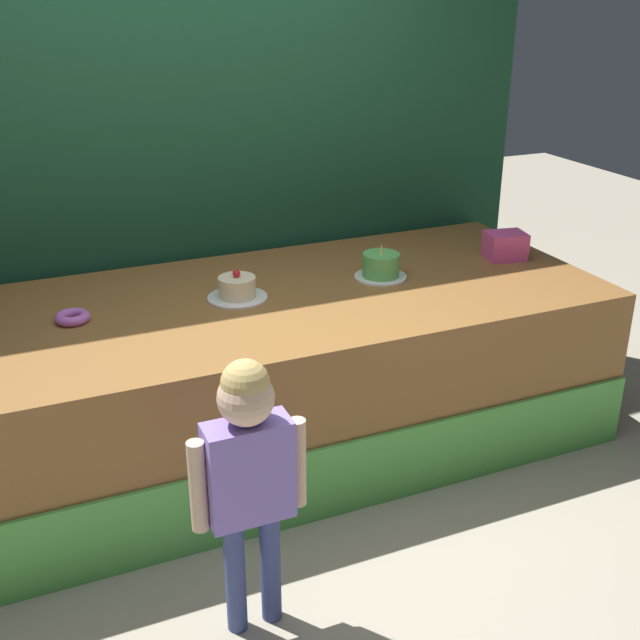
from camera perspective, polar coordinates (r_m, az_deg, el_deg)
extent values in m
plane|color=#ADA38E|center=(3.51, -1.78, -14.42)|extent=(12.00, 12.00, 0.00)
cube|color=brown|center=(3.83, -5.54, -4.09)|extent=(3.47, 1.33, 0.78)
cube|color=#59B24C|center=(3.39, -1.75, -12.16)|extent=(3.47, 0.02, 0.35)
cube|color=#19472D|center=(4.19, -9.49, 13.74)|extent=(3.86, 0.08, 2.94)
cylinder|color=#3F4C8C|center=(2.92, -6.11, -17.77)|extent=(0.07, 0.07, 0.47)
cylinder|color=#3F4C8C|center=(2.95, -3.58, -17.17)|extent=(0.07, 0.07, 0.47)
cube|color=#8C72D8|center=(2.68, -5.13, -10.74)|extent=(0.29, 0.13, 0.36)
cylinder|color=beige|center=(2.65, -8.77, -11.74)|extent=(0.06, 0.06, 0.33)
cylinder|color=beige|center=(2.74, -1.61, -10.20)|extent=(0.06, 0.06, 0.33)
sphere|color=beige|center=(2.54, -5.35, -5.59)|extent=(0.19, 0.19, 0.19)
sphere|color=tan|center=(2.51, -5.40, -4.56)|extent=(0.16, 0.16, 0.16)
cube|color=#E84E9A|center=(4.30, 13.15, 5.23)|extent=(0.23, 0.19, 0.14)
torus|color=#CC66D8|center=(3.58, -17.36, 0.19)|extent=(0.15, 0.15, 0.04)
cylinder|color=white|center=(3.69, -5.94, 1.62)|extent=(0.28, 0.28, 0.01)
cylinder|color=beige|center=(3.67, -5.98, 2.38)|extent=(0.17, 0.17, 0.10)
sphere|color=red|center=(3.65, -6.02, 3.35)|extent=(0.04, 0.04, 0.04)
cylinder|color=white|center=(3.94, 4.37, 3.12)|extent=(0.26, 0.26, 0.01)
cylinder|color=#59B259|center=(3.92, 4.39, 3.98)|extent=(0.18, 0.18, 0.11)
cone|color=#F2E566|center=(3.90, 4.43, 5.13)|extent=(0.02, 0.02, 0.05)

